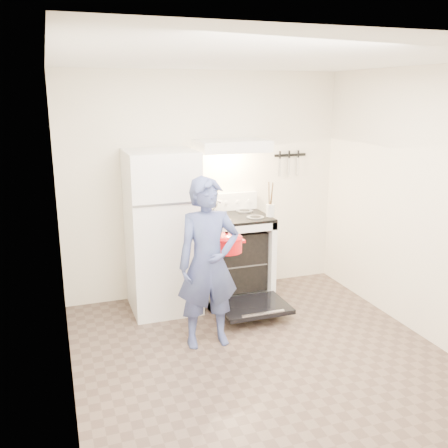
{
  "coord_description": "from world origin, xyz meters",
  "views": [
    {
      "loc": [
        -1.63,
        -3.51,
        2.26
      ],
      "look_at": [
        -0.05,
        1.0,
        1.0
      ],
      "focal_mm": 40.0,
      "sensor_mm": 36.0,
      "label": 1
    }
  ],
  "objects_px": {
    "refrigerator": "(162,232)",
    "stove_body": "(234,258)",
    "person": "(208,263)",
    "dutch_oven": "(227,245)",
    "tea_kettle": "(209,202)"
  },
  "relations": [
    {
      "from": "stove_body",
      "to": "person",
      "type": "relative_size",
      "value": 0.59
    },
    {
      "from": "stove_body",
      "to": "refrigerator",
      "type": "bearing_deg",
      "value": -178.23
    },
    {
      "from": "refrigerator",
      "to": "person",
      "type": "height_order",
      "value": "refrigerator"
    },
    {
      "from": "tea_kettle",
      "to": "dutch_oven",
      "type": "xyz_separation_m",
      "value": [
        -0.09,
        -0.82,
        -0.24
      ]
    },
    {
      "from": "refrigerator",
      "to": "dutch_oven",
      "type": "bearing_deg",
      "value": -53.33
    },
    {
      "from": "person",
      "to": "stove_body",
      "type": "bearing_deg",
      "value": 59.58
    },
    {
      "from": "refrigerator",
      "to": "stove_body",
      "type": "bearing_deg",
      "value": 1.77
    },
    {
      "from": "stove_body",
      "to": "dutch_oven",
      "type": "distance_m",
      "value": 0.85
    },
    {
      "from": "refrigerator",
      "to": "dutch_oven",
      "type": "relative_size",
      "value": 4.62
    },
    {
      "from": "stove_body",
      "to": "dutch_oven",
      "type": "relative_size",
      "value": 2.5
    },
    {
      "from": "person",
      "to": "dutch_oven",
      "type": "bearing_deg",
      "value": 46.82
    },
    {
      "from": "refrigerator",
      "to": "dutch_oven",
      "type": "xyz_separation_m",
      "value": [
        0.49,
        -0.65,
        -0.0
      ]
    },
    {
      "from": "stove_body",
      "to": "person",
      "type": "xyz_separation_m",
      "value": [
        -0.6,
        -0.95,
        0.32
      ]
    },
    {
      "from": "refrigerator",
      "to": "stove_body",
      "type": "xyz_separation_m",
      "value": [
        0.81,
        0.02,
        -0.39
      ]
    },
    {
      "from": "refrigerator",
      "to": "dutch_oven",
      "type": "height_order",
      "value": "refrigerator"
    }
  ]
}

